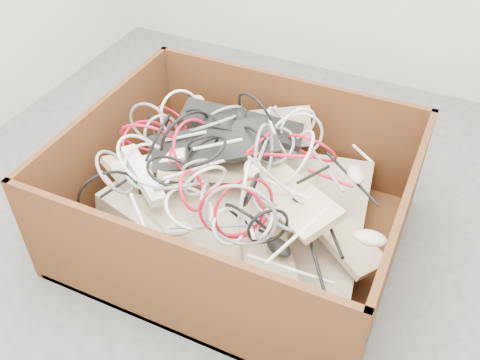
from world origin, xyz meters
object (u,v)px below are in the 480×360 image
at_px(cardboard_box, 234,213).
at_px(power_strip_left, 149,163).
at_px(power_strip_right, 143,175).
at_px(vga_plug, 300,222).

relative_size(cardboard_box, power_strip_left, 4.21).
xyz_separation_m(power_strip_left, power_strip_right, (0.01, -0.07, -0.00)).
bearing_deg(power_strip_right, power_strip_left, 136.39).
bearing_deg(cardboard_box, power_strip_right, -152.01).
xyz_separation_m(power_strip_left, vga_plug, (0.64, -0.05, -0.00)).
distance_m(power_strip_left, power_strip_right, 0.07).
relative_size(power_strip_left, power_strip_right, 1.02).
bearing_deg(cardboard_box, power_strip_left, -164.21).
relative_size(cardboard_box, vga_plug, 27.82).
distance_m(cardboard_box, power_strip_left, 0.40).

